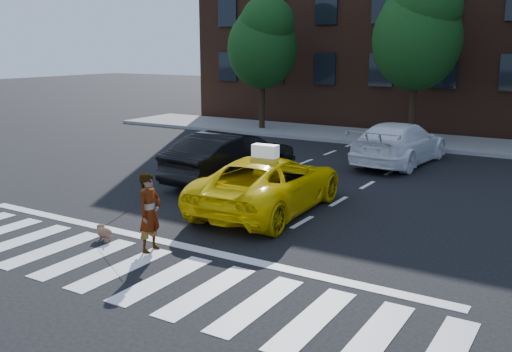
{
  "coord_description": "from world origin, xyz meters",
  "views": [
    {
      "loc": [
        7.44,
        -7.34,
        4.11
      ],
      "look_at": [
        0.57,
        3.98,
        1.1
      ],
      "focal_mm": 40.0,
      "sensor_mm": 36.0,
      "label": 1
    }
  ],
  "objects_px": {
    "taxi": "(269,183)",
    "white_suv": "(400,143)",
    "woman": "(150,213)",
    "dog": "(104,232)",
    "tree_left": "(263,40)",
    "tree_mid": "(418,28)",
    "black_sedan": "(231,157)"
  },
  "relations": [
    {
      "from": "white_suv",
      "to": "woman",
      "type": "bearing_deg",
      "value": 86.0
    },
    {
      "from": "taxi",
      "to": "black_sedan",
      "type": "bearing_deg",
      "value": -42.02
    },
    {
      "from": "white_suv",
      "to": "dog",
      "type": "distance_m",
      "value": 11.85
    },
    {
      "from": "tree_mid",
      "to": "dog",
      "type": "distance_m",
      "value": 16.78
    },
    {
      "from": "woman",
      "to": "dog",
      "type": "bearing_deg",
      "value": 88.73
    },
    {
      "from": "woman",
      "to": "tree_left",
      "type": "bearing_deg",
      "value": 20.53
    },
    {
      "from": "tree_left",
      "to": "woman",
      "type": "height_order",
      "value": "tree_left"
    },
    {
      "from": "black_sedan",
      "to": "woman",
      "type": "xyz_separation_m",
      "value": [
        2.01,
        -5.97,
        0.03
      ]
    },
    {
      "from": "tree_left",
      "to": "dog",
      "type": "bearing_deg",
      "value": -71.12
    },
    {
      "from": "tree_left",
      "to": "dog",
      "type": "height_order",
      "value": "tree_left"
    },
    {
      "from": "white_suv",
      "to": "woman",
      "type": "xyz_separation_m",
      "value": [
        -1.58,
        -11.44,
        0.07
      ]
    },
    {
      "from": "dog",
      "to": "tree_left",
      "type": "bearing_deg",
      "value": 129.88
    },
    {
      "from": "tree_mid",
      "to": "white_suv",
      "type": "relative_size",
      "value": 1.38
    },
    {
      "from": "taxi",
      "to": "white_suv",
      "type": "bearing_deg",
      "value": -100.36
    },
    {
      "from": "tree_mid",
      "to": "dog",
      "type": "height_order",
      "value": "tree_mid"
    },
    {
      "from": "tree_left",
      "to": "taxi",
      "type": "bearing_deg",
      "value": -58.67
    },
    {
      "from": "tree_mid",
      "to": "taxi",
      "type": "distance_m",
      "value": 12.8
    },
    {
      "from": "woman",
      "to": "dog",
      "type": "distance_m",
      "value": 1.46
    },
    {
      "from": "tree_mid",
      "to": "dog",
      "type": "bearing_deg",
      "value": -97.24
    },
    {
      "from": "black_sedan",
      "to": "white_suv",
      "type": "xyz_separation_m",
      "value": [
        3.59,
        5.48,
        -0.03
      ]
    },
    {
      "from": "tree_mid",
      "to": "white_suv",
      "type": "xyz_separation_m",
      "value": [
        0.87,
        -4.52,
        -4.1
      ]
    },
    {
      "from": "tree_left",
      "to": "white_suv",
      "type": "height_order",
      "value": "tree_left"
    },
    {
      "from": "woman",
      "to": "dog",
      "type": "relative_size",
      "value": 2.92
    },
    {
      "from": "taxi",
      "to": "black_sedan",
      "type": "height_order",
      "value": "black_sedan"
    },
    {
      "from": "taxi",
      "to": "dog",
      "type": "distance_m",
      "value": 4.36
    },
    {
      "from": "white_suv",
      "to": "tree_left",
      "type": "bearing_deg",
      "value": -24.53
    },
    {
      "from": "tree_left",
      "to": "black_sedan",
      "type": "xyz_separation_m",
      "value": [
        4.78,
        -10.0,
        -3.66
      ]
    },
    {
      "from": "tree_left",
      "to": "black_sedan",
      "type": "distance_m",
      "value": 11.67
    },
    {
      "from": "tree_left",
      "to": "tree_mid",
      "type": "bearing_deg",
      "value": -0.0
    },
    {
      "from": "taxi",
      "to": "tree_left",
      "type": "bearing_deg",
      "value": -61.55
    },
    {
      "from": "tree_left",
      "to": "white_suv",
      "type": "relative_size",
      "value": 1.26
    },
    {
      "from": "black_sedan",
      "to": "dog",
      "type": "relative_size",
      "value": 8.49
    }
  ]
}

